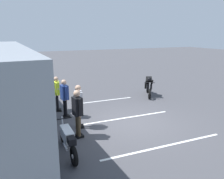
{
  "coord_description": "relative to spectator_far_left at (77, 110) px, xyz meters",
  "views": [
    {
      "loc": [
        -7.79,
        4.4,
        3.72
      ],
      "look_at": [
        1.62,
        0.2,
        1.1
      ],
      "focal_mm": 35.91,
      "sensor_mm": 36.0,
      "label": 1
    }
  ],
  "objects": [
    {
      "name": "bay_line_b",
      "position": [
        -1.82,
        -2.5,
        -1.06
      ],
      "size": [
        0.21,
        4.69,
        0.01
      ],
      "color": "white",
      "rests_on": "ground_plane"
    },
    {
      "name": "stunt_motorcycle",
      "position": [
        3.7,
        -5.41,
        -0.46
      ],
      "size": [
        1.86,
        1.11,
        1.23
      ],
      "color": "black",
      "rests_on": "ground_plane"
    },
    {
      "name": "spectator_far_left",
      "position": [
        0.0,
        0.0,
        0.0
      ],
      "size": [
        0.58,
        0.35,
        1.79
      ],
      "color": "#473823",
      "rests_on": "ground_plane"
    },
    {
      "name": "spectator_left",
      "position": [
        0.84,
        -0.28,
        -0.02
      ],
      "size": [
        0.58,
        0.36,
        1.76
      ],
      "color": "#473823",
      "rests_on": "ground_plane"
    },
    {
      "name": "ground_plane",
      "position": [
        0.43,
        -2.46,
        -1.07
      ],
      "size": [
        80.0,
        80.0,
        0.0
      ],
      "primitive_type": "plane",
      "color": "#424247"
    },
    {
      "name": "spectator_right",
      "position": [
        3.18,
        0.14,
        -0.04
      ],
      "size": [
        0.58,
        0.37,
        1.71
      ],
      "color": "black",
      "rests_on": "ground_plane"
    },
    {
      "name": "bay_line_c",
      "position": [
        1.02,
        -2.5,
        -1.06
      ],
      "size": [
        0.2,
        4.23,
        0.01
      ],
      "color": "white",
      "rests_on": "ground_plane"
    },
    {
      "name": "parked_motorcycle_silver",
      "position": [
        -0.97,
        0.6,
        -0.59
      ],
      "size": [
        2.05,
        0.58,
        0.99
      ],
      "color": "black",
      "rests_on": "ground_plane"
    },
    {
      "name": "spectator_centre",
      "position": [
        2.18,
        -0.02,
        -0.03
      ],
      "size": [
        0.58,
        0.35,
        1.75
      ],
      "color": "black",
      "rests_on": "ground_plane"
    },
    {
      "name": "bay_line_d",
      "position": [
        3.87,
        -2.5,
        -1.06
      ],
      "size": [
        0.19,
        3.5,
        0.01
      ],
      "color": "white",
      "rests_on": "ground_plane"
    }
  ]
}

